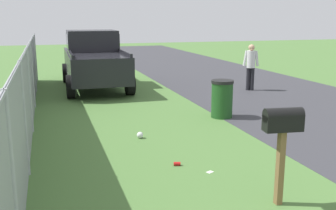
# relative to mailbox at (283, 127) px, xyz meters

# --- Properties ---
(mailbox) EXTENTS (0.27, 0.55, 1.39)m
(mailbox) POSITION_rel_mailbox_xyz_m (0.00, 0.00, 0.00)
(mailbox) COLOR brown
(mailbox) RESTS_ON ground
(pickup_truck) EXTENTS (5.10, 2.25, 2.09)m
(pickup_truck) POSITION_rel_mailbox_xyz_m (10.31, 1.30, -0.01)
(pickup_truck) COLOR black
(pickup_truck) RESTS_ON ground
(trash_bin) EXTENTS (0.58, 0.58, 0.98)m
(trash_bin) POSITION_rel_mailbox_xyz_m (4.74, -1.33, -0.62)
(trash_bin) COLOR #1E4C1E
(trash_bin) RESTS_ON ground
(pedestrian) EXTENTS (0.30, 0.52, 1.64)m
(pedestrian) POSITION_rel_mailbox_xyz_m (8.03, -3.95, -0.17)
(pedestrian) COLOR black
(pedestrian) RESTS_ON ground
(fence_section) EXTENTS (18.48, 0.07, 1.91)m
(fence_section) POSITION_rel_mailbox_xyz_m (3.47, 3.39, -0.09)
(fence_section) COLOR #9EA3A8
(fence_section) RESTS_ON ground
(litter_wrapper_near_hydrant) EXTENTS (0.13, 0.14, 0.01)m
(litter_wrapper_near_hydrant) POSITION_rel_mailbox_xyz_m (1.35, 0.46, -1.11)
(litter_wrapper_near_hydrant) COLOR silver
(litter_wrapper_near_hydrant) RESTS_ON ground
(litter_can_by_mailbox) EXTENTS (0.10, 0.13, 0.07)m
(litter_can_by_mailbox) POSITION_rel_mailbox_xyz_m (1.81, 0.89, -1.08)
(litter_can_by_mailbox) COLOR red
(litter_can_by_mailbox) RESTS_ON ground
(litter_bag_midfield_b) EXTENTS (0.14, 0.14, 0.14)m
(litter_bag_midfield_b) POSITION_rel_mailbox_xyz_m (3.58, 1.15, -1.05)
(litter_bag_midfield_b) COLOR silver
(litter_bag_midfield_b) RESTS_ON ground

